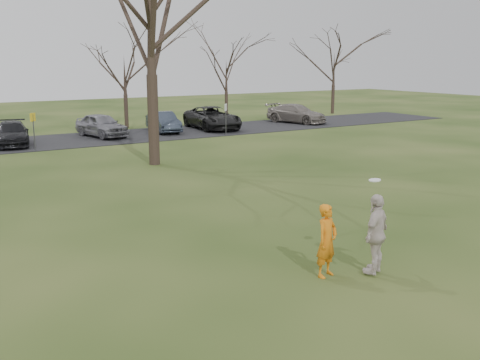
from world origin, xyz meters
name	(u,v)px	position (x,y,z in m)	size (l,w,h in m)	color
ground	(330,274)	(0.00, 0.00, 0.00)	(120.00, 120.00, 0.00)	#1E380F
parking_strip	(59,141)	(0.00, 25.00, 0.02)	(62.00, 6.50, 0.04)	black
player_defender	(327,241)	(-0.17, -0.06, 0.85)	(0.62, 0.41, 1.71)	orange
car_3	(12,134)	(-2.70, 24.71, 0.71)	(1.86, 4.58, 1.33)	black
car_4	(102,125)	(2.85, 25.50, 0.78)	(1.75, 4.35, 1.48)	gray
car_5	(163,122)	(7.18, 25.59, 0.72)	(1.44, 4.13, 1.36)	#2D3644
car_6	(212,118)	(10.86, 25.40, 0.82)	(2.59, 5.62, 1.56)	black
car_7	(296,113)	(18.32, 25.37, 0.75)	(2.00, 4.92, 1.43)	gray
catching_play	(376,234)	(0.86, -0.57, 0.99)	(1.19, 0.86, 2.20)	beige
sign_yellow	(33,125)	(-2.00, 22.00, 1.45)	(0.35, 0.35, 2.08)	#47474C
sign_white	(226,113)	(10.00, 22.00, 1.45)	(0.35, 0.35, 2.08)	#47474C
big_tree	(150,11)	(2.00, 15.00, 7.00)	(9.00, 9.00, 14.00)	#352821
small_tree_row	(100,74)	(4.38, 30.06, 3.89)	(55.00, 5.90, 8.50)	#352821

